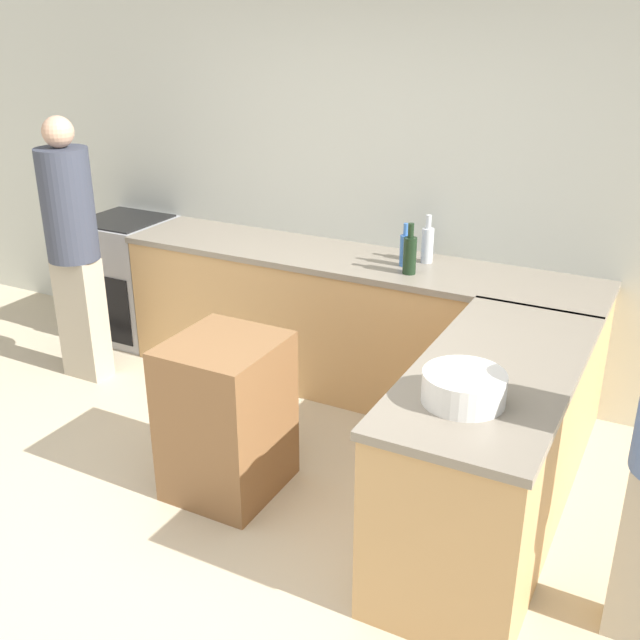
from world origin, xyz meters
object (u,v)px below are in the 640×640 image
(vinegar_bottle_clear, at_px, (427,244))
(wine_bottle_dark, at_px, (410,254))
(range_oven, at_px, (129,278))
(water_bottle_blue, at_px, (405,249))
(mixing_bowl, at_px, (464,387))
(person_by_range, at_px, (73,242))
(island_table, at_px, (227,417))

(vinegar_bottle_clear, bearing_deg, wine_bottle_dark, -94.00)
(range_oven, relative_size, water_bottle_blue, 3.47)
(range_oven, relative_size, vinegar_bottle_clear, 3.09)
(mixing_bowl, relative_size, person_by_range, 0.19)
(island_table, relative_size, person_by_range, 0.48)
(island_table, height_order, vinegar_bottle_clear, vinegar_bottle_clear)
(range_oven, distance_m, wine_bottle_dark, 2.44)
(wine_bottle_dark, bearing_deg, island_table, -112.74)
(island_table, bearing_deg, wine_bottle_dark, 67.26)
(island_table, distance_m, wine_bottle_dark, 1.48)
(island_table, xyz_separation_m, water_bottle_blue, (0.44, 1.36, 0.61))
(range_oven, bearing_deg, wine_bottle_dark, -3.23)
(water_bottle_blue, distance_m, vinegar_bottle_clear, 0.16)
(water_bottle_blue, relative_size, wine_bottle_dark, 0.87)
(mixing_bowl, distance_m, vinegar_bottle_clear, 1.82)
(person_by_range, bearing_deg, water_bottle_blue, 18.58)
(vinegar_bottle_clear, relative_size, person_by_range, 0.17)
(island_table, bearing_deg, person_by_range, 158.25)
(island_table, relative_size, water_bottle_blue, 3.17)
(vinegar_bottle_clear, bearing_deg, island_table, -109.76)
(mixing_bowl, bearing_deg, island_table, 173.06)
(mixing_bowl, height_order, wine_bottle_dark, wine_bottle_dark)
(vinegar_bottle_clear, bearing_deg, water_bottle_blue, -126.97)
(wine_bottle_dark, bearing_deg, mixing_bowl, -60.72)
(island_table, distance_m, water_bottle_blue, 1.55)
(wine_bottle_dark, bearing_deg, water_bottle_blue, 122.98)
(water_bottle_blue, xyz_separation_m, person_by_range, (-2.09, -0.70, -0.06))
(island_table, distance_m, vinegar_bottle_clear, 1.70)
(island_table, bearing_deg, vinegar_bottle_clear, 70.24)
(range_oven, relative_size, wine_bottle_dark, 3.02)
(mixing_bowl, relative_size, water_bottle_blue, 1.26)
(water_bottle_blue, distance_m, person_by_range, 2.20)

